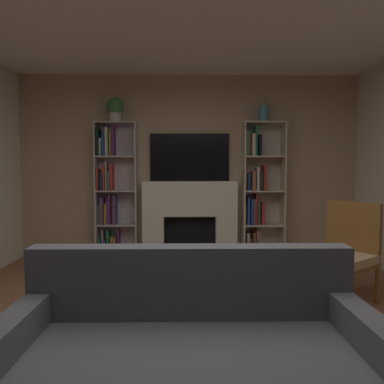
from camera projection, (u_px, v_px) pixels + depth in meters
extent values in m
plane|color=#8E5D3F|center=(195.00, 354.00, 2.71)|extent=(7.27, 7.27, 0.00)
cube|color=tan|center=(190.00, 167.00, 5.67)|extent=(5.11, 0.06, 2.68)
cube|color=white|center=(154.00, 237.00, 5.58)|extent=(0.31, 0.24, 0.62)
cube|color=white|center=(226.00, 237.00, 5.60)|extent=(0.31, 0.24, 0.62)
cube|color=white|center=(190.00, 199.00, 5.55)|extent=(1.37, 0.24, 0.51)
cube|color=black|center=(190.00, 236.00, 5.67)|extent=(0.76, 0.08, 0.62)
cube|color=#584F57|center=(190.00, 261.00, 5.33)|extent=(1.47, 0.30, 0.03)
cube|color=black|center=(190.00, 157.00, 5.60)|extent=(1.16, 0.06, 0.69)
cube|color=beige|center=(97.00, 191.00, 5.50)|extent=(0.02, 0.26, 1.98)
cube|color=beige|center=(136.00, 191.00, 5.52)|extent=(0.02, 0.26, 1.98)
cube|color=beige|center=(118.00, 190.00, 5.63)|extent=(0.59, 0.02, 1.98)
cube|color=beige|center=(117.00, 257.00, 5.57)|extent=(0.56, 0.26, 0.02)
cube|color=#396548|center=(100.00, 247.00, 5.57)|extent=(0.03, 0.21, 0.29)
cube|color=beige|center=(103.00, 243.00, 5.60)|extent=(0.02, 0.15, 0.41)
cube|color=#4F3773|center=(106.00, 248.00, 5.57)|extent=(0.04, 0.21, 0.26)
cube|color=#1E7D4E|center=(109.00, 244.00, 5.56)|extent=(0.03, 0.22, 0.39)
cube|color=olive|center=(113.00, 247.00, 5.58)|extent=(0.04, 0.18, 0.30)
cube|color=#9A5E32|center=(116.00, 247.00, 5.57)|extent=(0.04, 0.21, 0.30)
cube|color=#662A79|center=(119.00, 243.00, 5.59)|extent=(0.02, 0.16, 0.40)
cube|color=beige|center=(117.00, 225.00, 5.54)|extent=(0.56, 0.26, 0.02)
cube|color=#3B6E48|center=(100.00, 214.00, 5.55)|extent=(0.02, 0.18, 0.28)
cube|color=#65406C|center=(102.00, 211.00, 5.54)|extent=(0.04, 0.20, 0.39)
cube|color=#A28D21|center=(106.00, 214.00, 5.56)|extent=(0.03, 0.16, 0.29)
cube|color=#672F69|center=(108.00, 212.00, 5.56)|extent=(0.02, 0.17, 0.35)
cube|color=#5C2475|center=(110.00, 209.00, 5.55)|extent=(0.03, 0.18, 0.43)
cube|color=olive|center=(113.00, 210.00, 5.57)|extent=(0.02, 0.15, 0.39)
cube|color=#4B386C|center=(115.00, 210.00, 5.55)|extent=(0.04, 0.19, 0.42)
cube|color=beige|center=(117.00, 191.00, 5.51)|extent=(0.56, 0.26, 0.02)
cube|color=#A63A2D|center=(99.00, 179.00, 5.50)|extent=(0.02, 0.22, 0.32)
cube|color=navy|center=(102.00, 181.00, 5.53)|extent=(0.03, 0.16, 0.25)
cube|color=#BB3B1A|center=(105.00, 178.00, 5.50)|extent=(0.02, 0.21, 0.36)
cube|color=beige|center=(107.00, 176.00, 5.52)|extent=(0.02, 0.17, 0.40)
cube|color=#336D4B|center=(109.00, 181.00, 5.51)|extent=(0.03, 0.21, 0.28)
cube|color=#B63134|center=(112.00, 177.00, 5.50)|extent=(0.03, 0.21, 0.38)
cube|color=beige|center=(116.00, 157.00, 5.48)|extent=(0.56, 0.26, 0.02)
cube|color=black|center=(99.00, 142.00, 5.47)|extent=(0.04, 0.21, 0.40)
cube|color=beige|center=(101.00, 147.00, 5.47)|extent=(0.02, 0.22, 0.25)
cube|color=#20488D|center=(104.00, 145.00, 5.48)|extent=(0.03, 0.19, 0.32)
cube|color=beige|center=(107.00, 142.00, 5.49)|extent=(0.04, 0.17, 0.41)
cube|color=olive|center=(111.00, 143.00, 5.50)|extent=(0.03, 0.16, 0.39)
cube|color=#5B266B|center=(114.00, 141.00, 5.48)|extent=(0.02, 0.20, 0.43)
cube|color=beige|center=(116.00, 123.00, 5.45)|extent=(0.56, 0.26, 0.02)
cube|color=beige|center=(243.00, 191.00, 5.51)|extent=(0.02, 0.34, 1.98)
cube|color=beige|center=(283.00, 191.00, 5.52)|extent=(0.02, 0.34, 1.98)
cube|color=beige|center=(261.00, 190.00, 5.67)|extent=(0.59, 0.02, 1.98)
cube|color=beige|center=(262.00, 257.00, 5.58)|extent=(0.56, 0.34, 0.02)
cube|color=#284F97|center=(244.00, 244.00, 5.62)|extent=(0.02, 0.19, 0.35)
cube|color=beige|center=(247.00, 244.00, 5.59)|extent=(0.03, 0.25, 0.36)
cube|color=#925C36|center=(250.00, 247.00, 5.61)|extent=(0.02, 0.22, 0.27)
cube|color=brown|center=(253.00, 244.00, 5.59)|extent=(0.03, 0.24, 0.36)
cube|color=brown|center=(256.00, 243.00, 5.58)|extent=(0.03, 0.27, 0.41)
cube|color=beige|center=(258.00, 244.00, 5.61)|extent=(0.03, 0.20, 0.37)
cube|color=beige|center=(263.00, 225.00, 5.55)|extent=(0.56, 0.34, 0.02)
cube|color=olive|center=(245.00, 214.00, 5.57)|extent=(0.02, 0.22, 0.28)
cube|color=#325591|center=(248.00, 210.00, 5.55)|extent=(0.03, 0.25, 0.39)
cube|color=navy|center=(251.00, 211.00, 5.54)|extent=(0.04, 0.28, 0.37)
cube|color=#935A35|center=(253.00, 211.00, 5.57)|extent=(0.03, 0.23, 0.37)
cube|color=#B3282E|center=(255.00, 209.00, 5.57)|extent=(0.02, 0.22, 0.43)
cube|color=#38653A|center=(258.00, 213.00, 5.57)|extent=(0.03, 0.22, 0.32)
cube|color=#A82C2F|center=(262.00, 213.00, 5.55)|extent=(0.04, 0.26, 0.31)
cube|color=beige|center=(263.00, 191.00, 5.51)|extent=(0.56, 0.34, 0.02)
cube|color=brown|center=(245.00, 177.00, 5.54)|extent=(0.02, 0.22, 0.38)
cube|color=navy|center=(248.00, 181.00, 5.56)|extent=(0.04, 0.19, 0.25)
cube|color=#915A33|center=(253.00, 181.00, 5.53)|extent=(0.04, 0.24, 0.28)
cube|color=beige|center=(257.00, 179.00, 5.54)|extent=(0.04, 0.23, 0.33)
cube|color=black|center=(260.00, 181.00, 5.53)|extent=(0.04, 0.25, 0.28)
cube|color=#A32F26|center=(264.00, 178.00, 5.51)|extent=(0.04, 0.28, 0.36)
cube|color=beige|center=(263.00, 157.00, 5.48)|extent=(0.56, 0.34, 0.02)
cube|color=#37743C|center=(246.00, 144.00, 5.48)|extent=(0.04, 0.27, 0.35)
cube|color=#945D32|center=(248.00, 145.00, 5.52)|extent=(0.04, 0.20, 0.32)
cube|color=beige|center=(252.00, 145.00, 5.49)|extent=(0.04, 0.26, 0.31)
cube|color=#217C3B|center=(255.00, 141.00, 5.51)|extent=(0.04, 0.21, 0.43)
cube|color=black|center=(259.00, 146.00, 5.48)|extent=(0.03, 0.28, 0.30)
cube|color=beige|center=(264.00, 123.00, 5.45)|extent=(0.56, 0.34, 0.02)
cylinder|color=beige|center=(115.00, 117.00, 5.42)|extent=(0.16, 0.16, 0.13)
sphere|color=#3A8142|center=(115.00, 106.00, 5.41)|extent=(0.24, 0.24, 0.24)
cylinder|color=teal|center=(264.00, 114.00, 5.46)|extent=(0.15, 0.15, 0.23)
cylinder|color=#4C7F3F|center=(266.00, 101.00, 5.46)|extent=(0.01, 0.01, 0.14)
sphere|color=#E5BF47|center=(266.00, 96.00, 5.45)|extent=(0.05, 0.05, 0.05)
cylinder|color=#4C7F3F|center=(264.00, 102.00, 5.45)|extent=(0.01, 0.01, 0.10)
sphere|color=#E5BF47|center=(264.00, 99.00, 5.44)|extent=(0.05, 0.05, 0.05)
cube|color=#57585C|center=(190.00, 282.00, 2.24)|extent=(1.88, 0.17, 0.42)
cube|color=#57585C|center=(363.00, 371.00, 1.91)|extent=(0.14, 0.90, 0.61)
cube|color=#57585C|center=(16.00, 374.00, 1.88)|extent=(0.14, 0.90, 0.61)
cylinder|color=brown|center=(377.00, 283.00, 3.70)|extent=(0.04, 0.04, 0.40)
cylinder|color=brown|center=(329.00, 272.00, 4.11)|extent=(0.04, 0.04, 0.40)
cylinder|color=brown|center=(348.00, 294.00, 3.38)|extent=(0.04, 0.04, 0.40)
cylinder|color=brown|center=(299.00, 280.00, 3.79)|extent=(0.04, 0.04, 0.40)
cube|color=tan|center=(338.00, 258.00, 3.73)|extent=(0.80, 0.80, 0.08)
cube|color=brown|center=(338.00, 264.00, 3.73)|extent=(0.80, 0.80, 0.04)
cube|color=brown|center=(353.00, 230.00, 3.87)|extent=(0.39, 0.49, 0.58)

